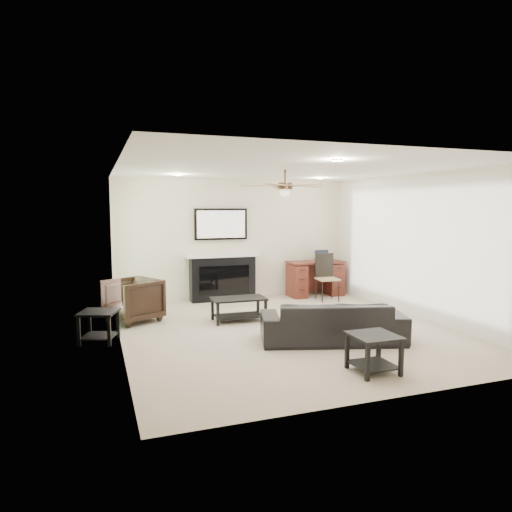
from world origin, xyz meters
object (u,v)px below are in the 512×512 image
at_px(coffee_table, 239,309).
at_px(armchair, 132,300).
at_px(sofa, 332,321).
at_px(desk, 315,279).
at_px(fireplace_unit, 223,255).

bearing_deg(coffee_table, armchair, 164.13).
bearing_deg(sofa, armchair, -22.71).
relative_size(sofa, desk, 1.66).
relative_size(armchair, desk, 0.66).
bearing_deg(fireplace_unit, sofa, -78.53).
height_order(sofa, fireplace_unit, fireplace_unit).
distance_m(armchair, fireplace_unit, 2.35).
relative_size(fireplace_unit, desk, 1.57).
xyz_separation_m(sofa, coffee_table, (-0.90, 1.60, -0.10)).
distance_m(fireplace_unit, desk, 2.12).
relative_size(sofa, armchair, 2.51).
distance_m(sofa, armchair, 3.37).
height_order(armchair, coffee_table, armchair).
xyz_separation_m(armchair, desk, (3.95, 1.04, 0.01)).
height_order(coffee_table, desk, desk).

